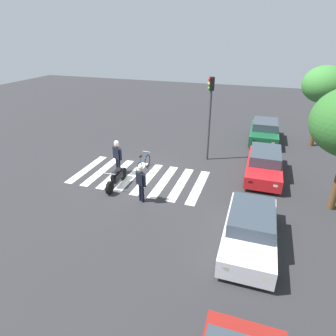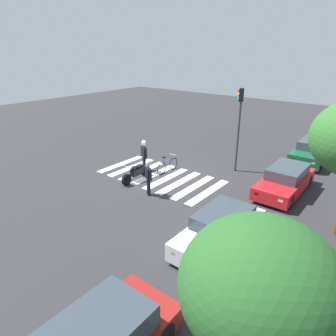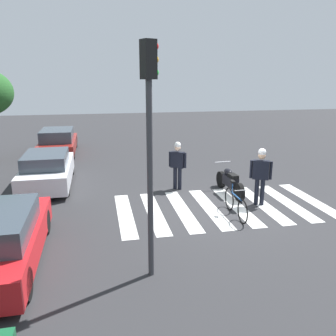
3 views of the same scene
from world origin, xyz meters
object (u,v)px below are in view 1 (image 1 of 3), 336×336
object	(u,v)px
car_green_compact	(264,131)
police_motorcycle	(116,178)
car_white_van	(250,229)
traffic_light_pole	(210,107)
officer_on_foot	(141,181)
leaning_bicycle	(143,164)
officer_by_motorcycle	(117,155)
car_red_convertible	(264,164)

from	to	relation	value
car_green_compact	police_motorcycle	bearing A→B (deg)	-36.24
car_white_van	traffic_light_pole	distance (m)	7.90
officer_on_foot	car_white_van	world-z (taller)	officer_on_foot
officer_on_foot	leaning_bicycle	bearing A→B (deg)	-158.59
officer_on_foot	car_white_van	distance (m)	4.98
leaning_bicycle	car_white_van	bearing A→B (deg)	54.07
police_motorcycle	officer_by_motorcycle	world-z (taller)	officer_by_motorcycle
leaning_bicycle	car_white_van	distance (m)	7.27
car_white_van	officer_on_foot	bearing A→B (deg)	-106.38
officer_on_foot	officer_by_motorcycle	xyz separation A→B (m)	(-2.11, -2.25, 0.07)
leaning_bicycle	officer_by_motorcycle	size ratio (longest dim) A/B	0.95
traffic_light_pole	car_white_van	bearing A→B (deg)	23.05
car_green_compact	traffic_light_pole	bearing A→B (deg)	-34.88
car_green_compact	car_red_convertible	distance (m)	5.42
leaning_bicycle	officer_on_foot	xyz separation A→B (m)	(2.86, 1.12, 0.64)
officer_on_foot	officer_by_motorcycle	distance (m)	3.09
car_red_convertible	traffic_light_pole	distance (m)	4.22
leaning_bicycle	traffic_light_pole	xyz separation A→B (m)	(-2.63, 2.95, 2.74)
traffic_light_pole	police_motorcycle	bearing A→B (deg)	-37.50
police_motorcycle	officer_by_motorcycle	xyz separation A→B (m)	(-1.22, -0.54, 0.65)
leaning_bicycle	officer_on_foot	distance (m)	3.14
police_motorcycle	officer_by_motorcycle	size ratio (longest dim) A/B	1.15
officer_by_motorcycle	leaning_bicycle	bearing A→B (deg)	123.63
car_red_convertible	car_green_compact	bearing A→B (deg)	-178.24
police_motorcycle	car_red_convertible	size ratio (longest dim) A/B	0.50
car_green_compact	car_white_van	bearing A→B (deg)	-0.67
leaning_bicycle	traffic_light_pole	distance (m)	4.81
police_motorcycle	leaning_bicycle	xyz separation A→B (m)	(-1.97, 0.59, -0.06)
officer_on_foot	car_red_convertible	bearing A→B (deg)	131.56
car_green_compact	car_white_van	size ratio (longest dim) A/B	0.99
leaning_bicycle	car_red_convertible	bearing A→B (deg)	104.69
car_green_compact	car_red_convertible	bearing A→B (deg)	1.76
officer_on_foot	officer_by_motorcycle	world-z (taller)	officer_by_motorcycle
police_motorcycle	officer_on_foot	xyz separation A→B (m)	(0.89, 1.71, 0.58)
officer_by_motorcycle	car_green_compact	size ratio (longest dim) A/B	0.46
leaning_bicycle	traffic_light_pole	world-z (taller)	traffic_light_pole
leaning_bicycle	car_green_compact	xyz separation A→B (m)	(-7.03, 6.01, 0.28)
police_motorcycle	car_red_convertible	world-z (taller)	car_red_convertible
officer_on_foot	officer_by_motorcycle	size ratio (longest dim) A/B	0.95
officer_on_foot	car_green_compact	xyz separation A→B (m)	(-9.90, 4.89, -0.37)
police_motorcycle	car_white_van	size ratio (longest dim) A/B	0.52
officer_on_foot	car_red_convertible	world-z (taller)	officer_on_foot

